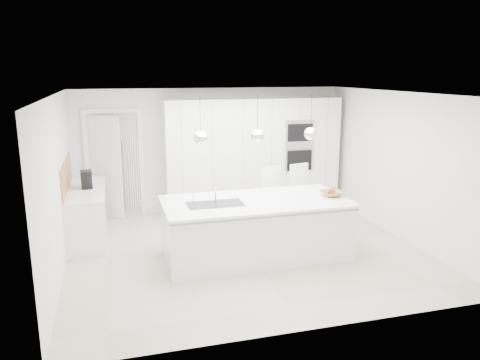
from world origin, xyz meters
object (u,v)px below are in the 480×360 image
object	(u,v)px
espresso_machine	(86,179)
bar_stool_right	(301,199)
bar_stool_left	(273,202)
island_base	(257,230)
fruit_bowl	(331,194)

from	to	relation	value
espresso_machine	bar_stool_right	size ratio (longest dim) A/B	0.25
espresso_machine	bar_stool_left	xyz separation A→B (m)	(3.11, -0.69, -0.45)
island_base	espresso_machine	bearing A→B (deg)	148.42
fruit_bowl	espresso_machine	world-z (taller)	espresso_machine
bar_stool_left	bar_stool_right	distance (m)	0.57
island_base	bar_stool_left	xyz separation A→B (m)	(0.58, 0.87, 0.17)
fruit_bowl	bar_stool_right	xyz separation A→B (m)	(-0.08, 1.00, -0.34)
espresso_machine	bar_stool_right	xyz separation A→B (m)	(3.67, -0.60, -0.45)
bar_stool_left	island_base	bearing A→B (deg)	-138.07
island_base	espresso_machine	xyz separation A→B (m)	(-2.53, 1.56, 0.62)
espresso_machine	bar_stool_left	world-z (taller)	bar_stool_left
espresso_machine	bar_stool_right	world-z (taller)	bar_stool_right
bar_stool_left	fruit_bowl	bearing A→B (deg)	-69.31
island_base	bar_stool_right	distance (m)	1.50
bar_stool_left	bar_stool_right	xyz separation A→B (m)	(0.56, 0.09, 0.00)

